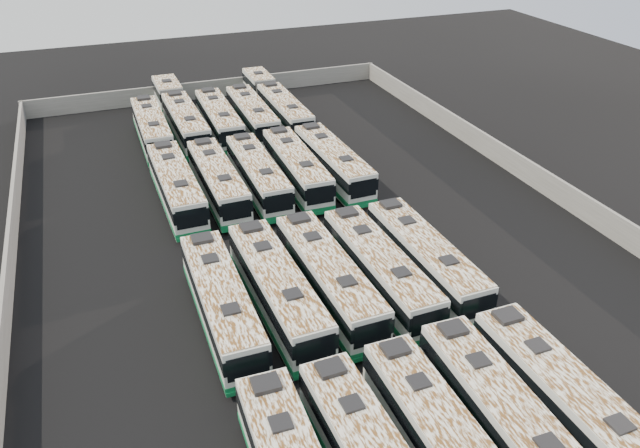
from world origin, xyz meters
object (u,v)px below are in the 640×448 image
Objects in this scene: bus_front_right at (506,422)px; bus_back_far_left at (152,129)px; bus_midback_center at (258,175)px; bus_midback_right at (296,168)px; bus_midfront_left at (278,290)px; bus_midback_far_right at (333,163)px; bus_front_far_right at (569,405)px; bus_front_center at (445,446)px; bus_midback_far_left at (176,187)px; bus_midfront_far_left at (222,303)px; bus_midfront_right at (379,270)px; bus_midback_left at (218,181)px; bus_midfront_center at (328,278)px; bus_back_center at (219,120)px; bus_midfront_far_right at (425,259)px; bus_back_left at (180,113)px; bus_back_right at (252,116)px; bus_back_far_right at (276,103)px.

bus_front_right is 48.04m from bus_back_far_left.
bus_midback_center is 3.69m from bus_midback_right.
bus_midback_far_right is at bearing 56.39° from bus_midfront_left.
bus_midback_far_right is at bearing 84.70° from bus_front_right.
bus_front_center is at bearing 178.63° from bus_front_far_right.
bus_midback_far_left reaches higher than bus_front_right.
bus_midfront_far_left is 0.98× the size of bus_midback_far_left.
bus_midfront_right is at bearing -71.02° from bus_back_far_left.
bus_midback_far_left is (-10.86, 17.70, 0.02)m from bus_midfront_right.
bus_front_far_right is 1.03× the size of bus_midback_left.
bus_midback_far_right is (7.29, 17.25, -0.03)m from bus_midfront_center.
bus_back_center is (-0.11, 14.87, 0.03)m from bus_midback_center.
bus_midfront_left is at bearing 179.69° from bus_midfront_center.
bus_back_left is (-10.99, 35.90, 0.02)m from bus_midfront_far_right.
bus_midback_left is at bearing 179.71° from bus_midback_center.
bus_back_left is (-11.02, 18.48, 0.01)m from bus_midback_far_right.
bus_midfront_far_left is 1.00× the size of bus_back_right.
bus_midback_center is at bearing -111.74° from bus_back_far_right.
bus_midfront_far_right is 0.65× the size of bus_back_far_right.
bus_midfront_center is at bearing -101.03° from bus_midback_right.
bus_midfront_far_left is at bearing 133.91° from bus_front_far_right.
bus_midback_left is (-7.24, 17.64, -0.04)m from bus_midfront_right.
bus_midfront_far_left is at bearing 179.73° from bus_midfront_center.
bus_midback_far_left is at bearing 89.88° from bus_midfront_far_left.
bus_back_left is 5.13m from bus_back_center.
bus_midfront_right reaches higher than bus_back_far_left.
bus_front_far_right is 47.23m from bus_back_right.
bus_midfront_left is at bearing -83.16° from bus_back_far_left.
bus_back_right is (10.92, 0.08, 0.01)m from bus_back_far_left.
bus_front_far_right reaches higher than bus_back_center.
bus_front_center is at bearing -89.56° from bus_midback_center.
bus_midback_left is at bearing -115.42° from bus_back_right.
bus_front_far_right reaches higher than bus_midback_center.
bus_back_right is at bearing 91.19° from bus_front_right.
bus_midback_center is (-7.29, 32.30, -0.07)m from bus_front_far_right.
bus_midfront_far_left is 20.77m from bus_midback_right.
bus_back_center is at bearing 75.95° from bus_midback_left.
bus_front_center is at bearing -77.52° from bus_midfront_left.
bus_midback_right is at bearing 95.61° from bus_front_far_right.
bus_front_right is at bearing -77.39° from bus_midfront_center.
bus_front_far_right is at bearing -89.82° from bus_back_far_right.
bus_midback_far_right is at bearing 0.09° from bus_midback_center.
bus_midback_right is at bearing -52.58° from bus_back_far_left.
bus_midfront_right is 32.68m from bus_back_center.
bus_back_right is at bearing 52.68° from bus_midback_far_left.
bus_midfront_center is (3.60, 0.06, -0.01)m from bus_midfront_left.
bus_front_center is 0.99× the size of bus_midback_far_right.
bus_front_far_right is 32.64m from bus_midback_right.
bus_midback_center reaches higher than bus_back_far_right.
bus_front_center is 32.56m from bus_midback_right.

